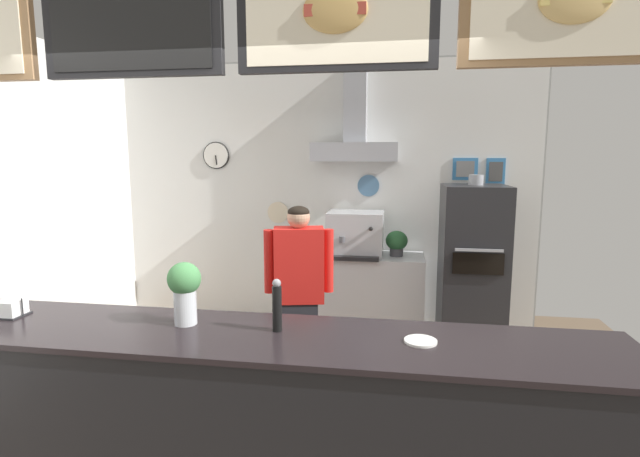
% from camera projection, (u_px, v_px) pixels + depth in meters
% --- Properties ---
extents(back_wall_assembly, '(4.81, 3.13, 3.00)m').
position_uv_depth(back_wall_assembly, '(320.00, 186.00, 5.35)').
color(back_wall_assembly, gray).
rests_on(back_wall_assembly, ground_plane).
extents(service_counter, '(4.11, 0.68, 1.04)m').
position_uv_depth(service_counter, '(228.00, 425.00, 2.59)').
color(service_counter, black).
rests_on(service_counter, ground_plane).
extents(back_prep_counter, '(1.40, 0.60, 0.89)m').
position_uv_depth(back_prep_counter, '(358.00, 295.00, 5.28)').
color(back_prep_counter, silver).
rests_on(back_prep_counter, ground_plane).
extents(pizza_oven, '(0.61, 0.73, 1.77)m').
position_uv_depth(pizza_oven, '(472.00, 269.00, 4.80)').
color(pizza_oven, '#232326').
rests_on(pizza_oven, ground_plane).
extents(shop_worker, '(0.54, 0.30, 1.56)m').
position_uv_depth(shop_worker, '(299.00, 296.00, 3.85)').
color(shop_worker, '#232328').
rests_on(shop_worker, ground_plane).
extents(espresso_machine, '(0.59, 0.56, 0.47)m').
position_uv_depth(espresso_machine, '(355.00, 234.00, 5.16)').
color(espresso_machine, '#B7BABF').
rests_on(espresso_machine, back_prep_counter).
extents(potted_oregano, '(0.23, 0.23, 0.27)m').
position_uv_depth(potted_oregano, '(397.00, 242.00, 5.12)').
color(potted_oregano, '#4C4C51').
rests_on(potted_oregano, back_prep_counter).
extents(potted_sage, '(0.19, 0.19, 0.22)m').
position_uv_depth(potted_sage, '(312.00, 242.00, 5.28)').
color(potted_sage, '#9E563D').
rests_on(potted_sage, back_prep_counter).
extents(condiment_plate, '(0.16, 0.16, 0.01)m').
position_uv_depth(condiment_plate, '(421.00, 341.00, 2.37)').
color(condiment_plate, white).
rests_on(condiment_plate, service_counter).
extents(basil_vase, '(0.18, 0.18, 0.34)m').
position_uv_depth(basil_vase, '(185.00, 290.00, 2.61)').
color(basil_vase, silver).
rests_on(basil_vase, service_counter).
extents(pepper_grinder, '(0.05, 0.05, 0.28)m').
position_uv_depth(pepper_grinder, '(277.00, 305.00, 2.51)').
color(pepper_grinder, black).
rests_on(pepper_grinder, service_counter).
extents(napkin_holder, '(0.16, 0.15, 0.11)m').
position_uv_depth(napkin_holder, '(11.00, 309.00, 2.76)').
color(napkin_holder, '#262628').
rests_on(napkin_holder, service_counter).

